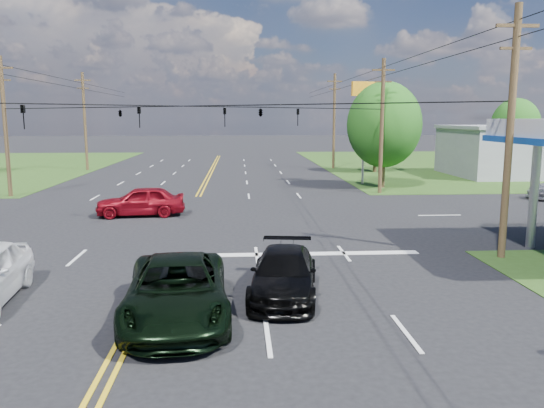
{
  "coord_description": "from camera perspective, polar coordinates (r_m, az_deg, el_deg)",
  "views": [
    {
      "loc": [
        2.82,
        -16.43,
        5.38
      ],
      "look_at": [
        4.24,
        6.0,
        1.73
      ],
      "focal_mm": 35.0,
      "sensor_mm": 36.0,
      "label": 1
    }
  ],
  "objects": [
    {
      "name": "grass_ne",
      "position": [
        68.68,
        24.4,
        3.91
      ],
      "size": [
        46.0,
        48.0,
        0.03
      ],
      "primitive_type": "cube",
      "color": "#274416",
      "rests_on": "ground"
    },
    {
      "name": "span_wire_signals",
      "position": [
        28.58,
        -9.43,
        10.34
      ],
      "size": [
        26.0,
        18.0,
        1.13
      ],
      "color": "black",
      "rests_on": "ground"
    },
    {
      "name": "tree_far_r",
      "position": [
        66.24,
        24.71,
        7.67
      ],
      "size": [
        5.32,
        5.32,
        7.63
      ],
      "color": "#3F2D1A",
      "rests_on": "ground"
    },
    {
      "name": "tree_right_a",
      "position": [
        41.95,
        11.97,
        8.33
      ],
      "size": [
        5.7,
        5.7,
        8.18
      ],
      "color": "#3F2D1A",
      "rests_on": "ground"
    },
    {
      "name": "pole_right_far",
      "position": [
        57.34,
        6.7,
        8.95
      ],
      "size": [
        1.6,
        0.28,
        10.0
      ],
      "color": "#3F2D1A",
      "rests_on": "ground"
    },
    {
      "name": "power_lines",
      "position": [
        26.78,
        -10.03,
        16.0
      ],
      "size": [
        26.04,
        100.0,
        0.64
      ],
      "color": "black",
      "rests_on": "ground"
    },
    {
      "name": "retail_ne",
      "position": [
        55.63,
        25.75,
        5.04
      ],
      "size": [
        14.0,
        10.0,
        4.4
      ],
      "primitive_type": "cube",
      "color": "gray",
      "rests_on": "ground"
    },
    {
      "name": "pickup_dkgreen",
      "position": [
        14.63,
        -10.2,
        -9.12
      ],
      "size": [
        3.13,
        6.03,
        1.62
      ],
      "primitive_type": "imported",
      "rotation": [
        0.0,
        0.0,
        0.08
      ],
      "color": "black",
      "rests_on": "ground"
    },
    {
      "name": "polesign_ne",
      "position": [
        44.02,
        9.93,
        10.55
      ],
      "size": [
        2.28,
        0.74,
        8.3
      ],
      "color": "#A5A5AA",
      "rests_on": "ground"
    },
    {
      "name": "pole_ne",
      "position": [
        38.79,
        11.73,
        8.35
      ],
      "size": [
        1.6,
        0.28,
        9.5
      ],
      "color": "#3F2D1A",
      "rests_on": "ground"
    },
    {
      "name": "pole_nw",
      "position": [
        40.64,
        -26.77,
        7.6
      ],
      "size": [
        1.6,
        0.28,
        9.5
      ],
      "color": "#3F2D1A",
      "rests_on": "ground"
    },
    {
      "name": "pole_se",
      "position": [
        21.94,
        24.23,
        7.21
      ],
      "size": [
        1.6,
        0.28,
        9.5
      ],
      "color": "#3F2D1A",
      "rests_on": "ground"
    },
    {
      "name": "suv_black",
      "position": [
        16.28,
        1.29,
        -7.49
      ],
      "size": [
        2.58,
        5.01,
        1.39
      ],
      "primitive_type": "imported",
      "rotation": [
        0.0,
        0.0,
        -0.14
      ],
      "color": "black",
      "rests_on": "ground"
    },
    {
      "name": "stop_bar",
      "position": [
        21.24,
        2.4,
        -5.45
      ],
      "size": [
        10.0,
        0.5,
        0.02
      ],
      "primitive_type": "cube",
      "color": "silver",
      "rests_on": "ground"
    },
    {
      "name": "ground",
      "position": [
        29.07,
        -9.12,
        -1.55
      ],
      "size": [
        280.0,
        280.0,
        0.0
      ],
      "primitive_type": "plane",
      "color": "black",
      "rests_on": "ground"
    },
    {
      "name": "tree_right_b",
      "position": [
        54.2,
        11.11,
        7.83
      ],
      "size": [
        4.94,
        4.94,
        7.09
      ],
      "color": "#3F2D1A",
      "rests_on": "ground"
    },
    {
      "name": "pole_left_far",
      "position": [
        58.61,
        -19.49,
        8.5
      ],
      "size": [
        1.6,
        0.28,
        10.0
      ],
      "color": "#3F2D1A",
      "rests_on": "ground"
    },
    {
      "name": "sedan_red",
      "position": [
        30.28,
        -13.95,
        0.3
      ],
      "size": [
        5.0,
        2.4,
        1.65
      ],
      "primitive_type": "imported",
      "rotation": [
        0.0,
        0.0,
        -1.47
      ],
      "color": "maroon",
      "rests_on": "ground"
    }
  ]
}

